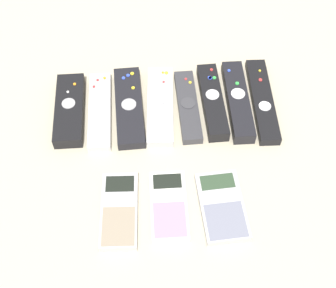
{
  "coord_description": "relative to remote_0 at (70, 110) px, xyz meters",
  "views": [
    {
      "loc": [
        -0.03,
        -0.48,
        0.78
      ],
      "look_at": [
        0.0,
        0.04,
        0.01
      ],
      "focal_mm": 50.0,
      "sensor_mm": 36.0,
      "label": 1
    }
  ],
  "objects": [
    {
      "name": "remote_2",
      "position": [
        0.12,
        0.0,
        -0.0
      ],
      "size": [
        0.06,
        0.21,
        0.02
      ],
      "rotation": [
        0.0,
        0.0,
        0.04
      ],
      "color": "black",
      "rests_on": "ground_plane"
    },
    {
      "name": "calculator_1",
      "position": [
        0.19,
        -0.23,
        -0.01
      ],
      "size": [
        0.07,
        0.14,
        0.02
      ],
      "rotation": [
        0.0,
        0.0,
        -0.0
      ],
      "color": "silver",
      "rests_on": "ground_plane"
    },
    {
      "name": "remote_1",
      "position": [
        0.06,
        -0.0,
        -0.01
      ],
      "size": [
        0.05,
        0.2,
        0.02
      ],
      "rotation": [
        0.0,
        0.0,
        0.01
      ],
      "color": "#B7B7BC",
      "rests_on": "ground_plane"
    },
    {
      "name": "calculator_0",
      "position": [
        0.1,
        -0.24,
        -0.01
      ],
      "size": [
        0.07,
        0.15,
        0.02
      ],
      "rotation": [
        0.0,
        0.0,
        -0.03
      ],
      "color": "#B2B2B7",
      "rests_on": "ground_plane"
    },
    {
      "name": "remote_4",
      "position": [
        0.25,
        -0.0,
        -0.0
      ],
      "size": [
        0.05,
        0.19,
        0.02
      ],
      "rotation": [
        0.0,
        0.0,
        0.03
      ],
      "color": "#333338",
      "rests_on": "ground_plane"
    },
    {
      "name": "remote_3",
      "position": [
        0.19,
        0.0,
        -0.0
      ],
      "size": [
        0.06,
        0.2,
        0.02
      ],
      "rotation": [
        0.0,
        0.0,
        -0.05
      ],
      "color": "#B7B7BC",
      "rests_on": "ground_plane"
    },
    {
      "name": "calculator_2",
      "position": [
        0.29,
        -0.24,
        -0.01
      ],
      "size": [
        0.09,
        0.14,
        0.02
      ],
      "rotation": [
        0.0,
        0.0,
        0.07
      ],
      "color": "#B2B2B7",
      "rests_on": "ground_plane"
    },
    {
      "name": "remote_0",
      "position": [
        0.0,
        0.0,
        0.0
      ],
      "size": [
        0.06,
        0.18,
        0.03
      ],
      "rotation": [
        0.0,
        0.0,
        0.01
      ],
      "color": "black",
      "rests_on": "ground_plane"
    },
    {
      "name": "remote_5",
      "position": [
        0.3,
        0.0,
        -0.0
      ],
      "size": [
        0.05,
        0.19,
        0.03
      ],
      "rotation": [
        0.0,
        0.0,
        0.04
      ],
      "color": "black",
      "rests_on": "ground_plane"
    },
    {
      "name": "ground_plane",
      "position": [
        0.2,
        -0.13,
        -0.01
      ],
      "size": [
        3.0,
        3.0,
        0.0
      ],
      "primitive_type": "plane",
      "color": "#B2A88E"
    },
    {
      "name": "remote_6",
      "position": [
        0.35,
        0.0,
        0.0
      ],
      "size": [
        0.04,
        0.2,
        0.03
      ],
      "rotation": [
        0.0,
        0.0,
        -0.0
      ],
      "color": "black",
      "rests_on": "ground_plane"
    },
    {
      "name": "remote_7",
      "position": [
        0.41,
        0.0,
        -0.0
      ],
      "size": [
        0.05,
        0.22,
        0.02
      ],
      "rotation": [
        0.0,
        0.0,
        -0.02
      ],
      "color": "black",
      "rests_on": "ground_plane"
    }
  ]
}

